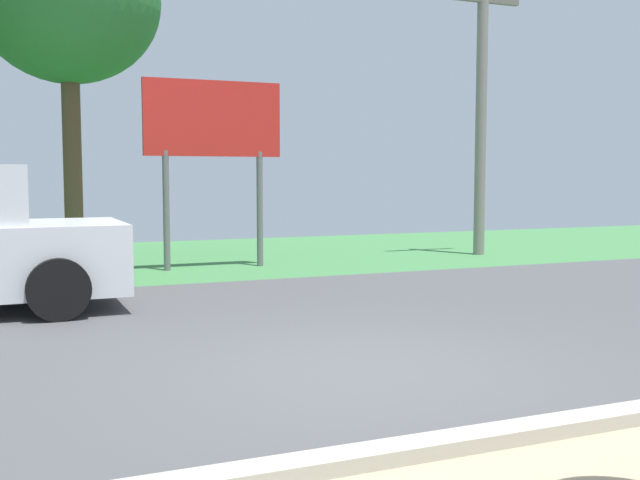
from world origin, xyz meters
TOP-DOWN VIEW (x-y plane):
  - ground_plane at (0.00, 2.95)m, footprint 40.00×22.00m
  - utility_pole at (6.83, 7.99)m, footprint 1.80×0.24m
  - roadside_billboard at (0.80, 7.86)m, footprint 2.60×0.12m
  - tree_right_mid at (-1.55, 9.73)m, footprint 3.55×3.55m

SIDE VIEW (x-z plane):
  - ground_plane at x=0.00m, z-range -0.15..0.05m
  - roadside_billboard at x=0.80m, z-range 0.80..4.30m
  - utility_pole at x=6.83m, z-range 0.17..6.29m
  - tree_right_mid at x=-1.55m, z-range 1.73..8.49m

